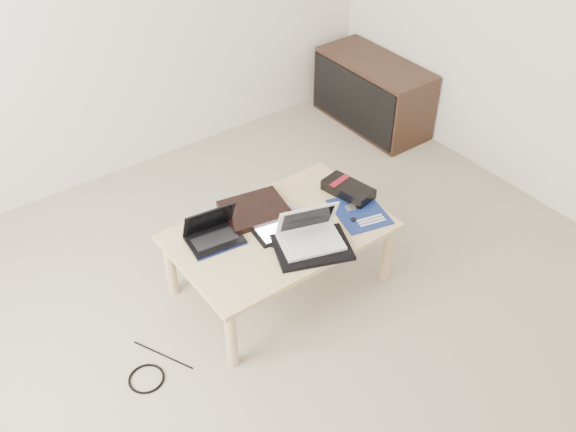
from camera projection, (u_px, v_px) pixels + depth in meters
ground at (299, 356)px, 3.17m from camera, size 4.00×4.00×0.00m
room_shell at (304, 32)px, 2.11m from camera, size 4.20×4.20×2.70m
coffee_table at (280, 237)px, 3.33m from camera, size 1.10×0.70×0.40m
media_cabinet at (372, 93)px, 4.73m from camera, size 0.41×0.90×0.50m
book at (255, 210)px, 3.39m from camera, size 0.38×0.34×0.03m
netbook at (213, 233)px, 3.21m from camera, size 0.29×0.23×0.19m
tablet at (276, 231)px, 3.28m from camera, size 0.25×0.20×0.01m
remote at (301, 213)px, 3.39m from camera, size 0.09×0.20×0.02m
neoprene_sleeve at (312, 247)px, 3.18m from camera, size 0.44×0.39×0.02m
white_laptop at (310, 234)px, 3.18m from camera, size 0.35×0.30×0.21m
motherboard at (360, 212)px, 3.40m from camera, size 0.32×0.36×0.01m
gpu_box at (348, 189)px, 3.51m from camera, size 0.19×0.30×0.06m
cable_coil at (276, 241)px, 3.22m from camera, size 0.13×0.13×0.01m
floor_cable_coil at (146, 379)px, 3.05m from camera, size 0.18×0.18×0.01m
floor_cable_trail at (163, 355)px, 3.17m from camera, size 0.16×0.32×0.01m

